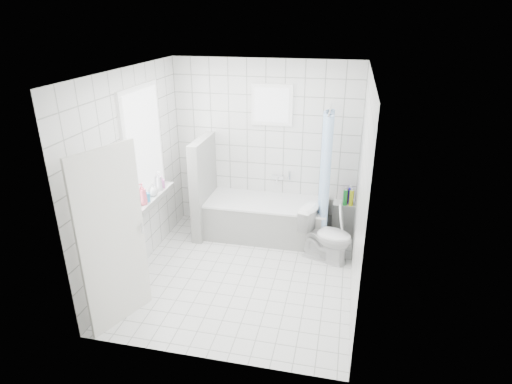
# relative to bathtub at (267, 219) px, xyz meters

# --- Properties ---
(ground) EXTENTS (3.00, 3.00, 0.00)m
(ground) POSITION_rel_bathtub_xyz_m (-0.11, -1.12, -0.29)
(ground) COLOR white
(ground) RESTS_ON ground
(ceiling) EXTENTS (3.00, 3.00, 0.00)m
(ceiling) POSITION_rel_bathtub_xyz_m (-0.11, -1.12, 2.31)
(ceiling) COLOR white
(ceiling) RESTS_ON ground
(wall_back) EXTENTS (2.80, 0.02, 2.60)m
(wall_back) POSITION_rel_bathtub_xyz_m (-0.11, 0.38, 1.01)
(wall_back) COLOR white
(wall_back) RESTS_ON ground
(wall_front) EXTENTS (2.80, 0.02, 2.60)m
(wall_front) POSITION_rel_bathtub_xyz_m (-0.11, -2.62, 1.01)
(wall_front) COLOR white
(wall_front) RESTS_ON ground
(wall_left) EXTENTS (0.02, 3.00, 2.60)m
(wall_left) POSITION_rel_bathtub_xyz_m (-1.51, -1.12, 1.01)
(wall_left) COLOR white
(wall_left) RESTS_ON ground
(wall_right) EXTENTS (0.02, 3.00, 2.60)m
(wall_right) POSITION_rel_bathtub_xyz_m (1.29, -1.12, 1.01)
(wall_right) COLOR white
(wall_right) RESTS_ON ground
(window_left) EXTENTS (0.01, 0.90, 1.40)m
(window_left) POSITION_rel_bathtub_xyz_m (-1.46, -0.82, 1.31)
(window_left) COLOR white
(window_left) RESTS_ON wall_left
(window_back) EXTENTS (0.50, 0.01, 0.50)m
(window_back) POSITION_rel_bathtub_xyz_m (-0.01, 0.33, 1.66)
(window_back) COLOR white
(window_back) RESTS_ON wall_back
(window_sill) EXTENTS (0.18, 1.02, 0.08)m
(window_sill) POSITION_rel_bathtub_xyz_m (-1.42, -0.82, 0.57)
(window_sill) COLOR white
(window_sill) RESTS_ON wall_left
(door) EXTENTS (0.34, 0.76, 2.00)m
(door) POSITION_rel_bathtub_xyz_m (-1.21, -2.23, 0.71)
(door) COLOR silver
(door) RESTS_ON ground
(bathtub) EXTENTS (1.81, 0.77, 0.58)m
(bathtub) POSITION_rel_bathtub_xyz_m (0.00, 0.00, 0.00)
(bathtub) COLOR white
(bathtub) RESTS_ON ground
(partition_wall) EXTENTS (0.15, 0.85, 1.50)m
(partition_wall) POSITION_rel_bathtub_xyz_m (-0.97, -0.05, 0.46)
(partition_wall) COLOR white
(partition_wall) RESTS_ON ground
(tiled_ledge) EXTENTS (0.40, 0.24, 0.55)m
(tiled_ledge) POSITION_rel_bathtub_xyz_m (1.17, 0.25, -0.02)
(tiled_ledge) COLOR white
(tiled_ledge) RESTS_ON ground
(toilet) EXTENTS (0.81, 0.62, 0.74)m
(toilet) POSITION_rel_bathtub_xyz_m (0.92, -0.47, 0.08)
(toilet) COLOR white
(toilet) RESTS_ON ground
(curtain_rod) EXTENTS (0.02, 0.80, 0.02)m
(curtain_rod) POSITION_rel_bathtub_xyz_m (0.84, -0.02, 1.71)
(curtain_rod) COLOR silver
(curtain_rod) RESTS_ON wall_back
(shower_curtain) EXTENTS (0.14, 0.48, 1.78)m
(shower_curtain) POSITION_rel_bathtub_xyz_m (0.84, -0.16, 0.81)
(shower_curtain) COLOR #4685CE
(shower_curtain) RESTS_ON curtain_rod
(tub_faucet) EXTENTS (0.18, 0.06, 0.06)m
(tub_faucet) POSITION_rel_bathtub_xyz_m (0.10, 0.33, 0.56)
(tub_faucet) COLOR silver
(tub_faucet) RESTS_ON wall_back
(sill_bottles) EXTENTS (0.15, 0.71, 0.29)m
(sill_bottles) POSITION_rel_bathtub_xyz_m (-1.41, -0.88, 0.73)
(sill_bottles) COLOR silver
(sill_bottles) RESTS_ON window_sill
(ledge_bottles) EXTENTS (0.15, 0.15, 0.25)m
(ledge_bottles) POSITION_rel_bathtub_xyz_m (1.18, 0.22, 0.38)
(ledge_bottles) COLOR green
(ledge_bottles) RESTS_ON tiled_ledge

